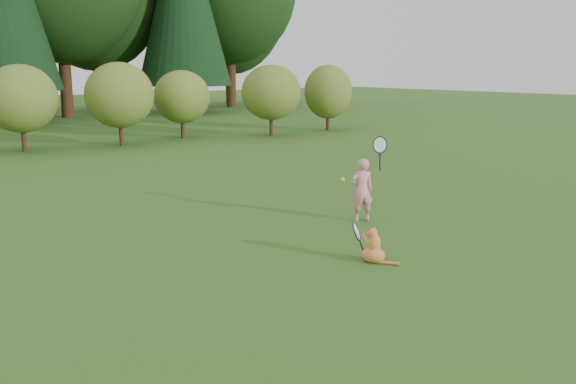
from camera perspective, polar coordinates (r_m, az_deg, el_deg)
ground at (r=9.16m, az=2.20°, el=-5.21°), size 100.00×100.00×0.00m
shrub_row at (r=20.47m, az=-22.76°, el=7.03°), size 28.00×3.00×2.80m
child at (r=10.82m, az=6.65°, el=0.33°), size 0.62×0.43×1.59m
cat at (r=8.66m, az=7.55°, el=-4.59°), size 0.36×0.70×0.64m
tennis_ball at (r=10.53m, az=4.87°, el=1.11°), size 0.07×0.07×0.07m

